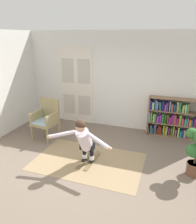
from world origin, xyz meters
name	(u,v)px	position (x,y,z in m)	size (l,w,h in m)	color
ground_plane	(88,171)	(0.00, 0.00, 0.00)	(7.20, 7.20, 0.00)	#6F5F51
back_wall	(119,81)	(0.00, 2.60, 1.45)	(6.00, 0.10, 2.90)	silver
double_door	(76,85)	(-1.40, 2.54, 1.23)	(1.22, 0.05, 2.45)	silver
rug	(88,161)	(-0.13, 0.33, 0.00)	(2.46, 1.57, 0.01)	#937A58
bookshelf	(171,119)	(1.59, 2.39, 0.52)	(1.39, 0.30, 1.12)	#806146
wicker_chair	(46,118)	(-1.71, 1.16, 0.58)	(0.66, 0.66, 1.10)	#918257
skis_pair	(89,160)	(-0.13, 0.36, 0.02)	(0.31, 0.78, 0.07)	brown
person_skier	(84,139)	(-0.14, 0.15, 0.66)	(1.45, 0.66, 1.06)	white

